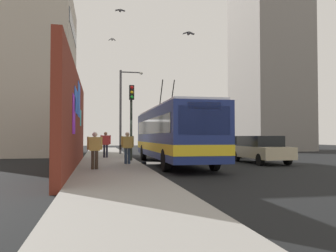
% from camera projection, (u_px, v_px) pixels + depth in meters
% --- Properties ---
extents(ground_plane, '(80.00, 80.00, 0.00)m').
position_uv_depth(ground_plane, '(136.00, 163.00, 20.47)').
color(ground_plane, black).
extents(sidewalk_slab, '(48.00, 3.20, 0.15)m').
position_uv_depth(sidewalk_slab, '(109.00, 162.00, 20.15)').
color(sidewalk_slab, gray).
rests_on(sidewalk_slab, ground_plane).
extents(graffiti_wall, '(14.16, 0.32, 4.52)m').
position_uv_depth(graffiti_wall, '(74.00, 121.00, 16.03)').
color(graffiti_wall, maroon).
rests_on(graffiti_wall, ground_plane).
extents(building_far_left, '(9.80, 9.60, 13.31)m').
position_uv_depth(building_far_left, '(13.00, 75.00, 28.77)').
color(building_far_left, '#B2A899').
rests_on(building_far_left, ground_plane).
extents(building_far_right, '(8.83, 6.54, 21.82)m').
position_uv_depth(building_far_right, '(268.00, 55.00, 39.78)').
color(building_far_right, gray).
rests_on(building_far_right, ground_plane).
extents(city_bus, '(11.73, 2.53, 4.89)m').
position_uv_depth(city_bus, '(173.00, 133.00, 19.08)').
color(city_bus, navy).
rests_on(city_bus, ground_plane).
extents(parked_car_champagne, '(4.80, 1.83, 1.58)m').
position_uv_depth(parked_car_champagne, '(260.00, 149.00, 20.05)').
color(parked_car_champagne, '#C6B793').
rests_on(parked_car_champagne, ground_plane).
extents(parked_car_navy, '(4.59, 1.85, 1.58)m').
position_uv_depth(parked_car_navy, '(222.00, 146.00, 26.28)').
color(parked_car_navy, navy).
rests_on(parked_car_navy, ground_plane).
extents(parked_car_dark_gray, '(4.27, 1.82, 1.58)m').
position_uv_depth(parked_car_dark_gray, '(198.00, 144.00, 32.38)').
color(parked_car_dark_gray, '#38383D').
rests_on(parked_car_dark_gray, ground_plane).
extents(pedestrian_at_curb, '(0.22, 0.73, 1.62)m').
position_uv_depth(pedestrian_at_curb, '(127.00, 145.00, 17.63)').
color(pedestrian_at_curb, '#2D3F59').
rests_on(pedestrian_at_curb, sidewalk_slab).
extents(pedestrian_midblock, '(0.23, 0.68, 1.70)m').
position_uv_depth(pedestrian_midblock, '(106.00, 142.00, 22.99)').
color(pedestrian_midblock, '#1E1E2D').
rests_on(pedestrian_midblock, sidewalk_slab).
extents(pedestrian_near_wall, '(0.22, 0.65, 1.58)m').
position_uv_depth(pedestrian_near_wall, '(95.00, 148.00, 14.72)').
color(pedestrian_near_wall, '#3F3326').
rests_on(pedestrian_near_wall, sidewalk_slab).
extents(traffic_light, '(0.49, 0.28, 4.39)m').
position_uv_depth(traffic_light, '(131.00, 110.00, 20.01)').
color(traffic_light, '#2D382D').
rests_on(traffic_light, sidewalk_slab).
extents(street_lamp, '(0.44, 1.92, 6.83)m').
position_uv_depth(street_lamp, '(123.00, 106.00, 28.15)').
color(street_lamp, '#4C4C51').
rests_on(street_lamp, sidewalk_slab).
extents(flying_pigeons, '(11.16, 3.65, 2.71)m').
position_uv_depth(flying_pigeons, '(138.00, 18.00, 19.31)').
color(flying_pigeons, gray).
extents(curbside_puddle, '(1.98, 1.98, 0.00)m').
position_uv_depth(curbside_puddle, '(148.00, 163.00, 20.02)').
color(curbside_puddle, black).
rests_on(curbside_puddle, ground_plane).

